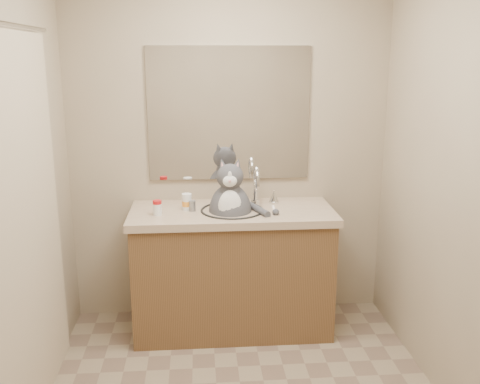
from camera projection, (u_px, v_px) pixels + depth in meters
name	position (u px, v px, depth m)	size (l,w,h in m)	color
room	(245.00, 195.00, 2.50)	(2.22, 2.52, 2.42)	gray
vanity	(232.00, 267.00, 3.62)	(1.34, 0.59, 1.12)	brown
mirror	(229.00, 114.00, 3.63)	(1.10, 0.02, 0.90)	white
shower_curtain	(25.00, 229.00, 2.56)	(0.02, 1.30, 1.93)	beige
cat	(231.00, 208.00, 3.48)	(0.40, 0.34, 0.56)	#4A4A4F
pill_bottle_redcap	(157.00, 208.00, 3.38)	(0.07, 0.07, 0.10)	white
pill_bottle_orange	(187.00, 202.00, 3.50)	(0.07, 0.07, 0.11)	white
grey_canister	(192.00, 206.00, 3.48)	(0.05, 0.05, 0.07)	gray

